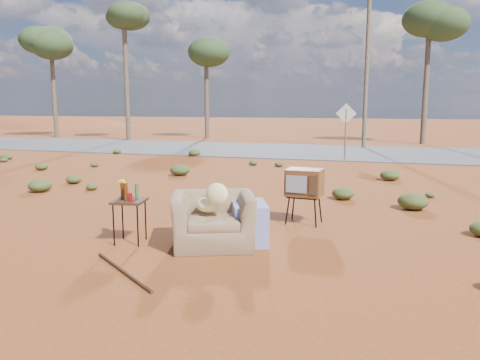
# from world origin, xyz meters

# --- Properties ---
(ground) EXTENTS (140.00, 140.00, 0.00)m
(ground) POSITION_xyz_m (0.00, 0.00, 0.00)
(ground) COLOR brown
(ground) RESTS_ON ground
(highway) EXTENTS (140.00, 7.00, 0.04)m
(highway) POSITION_xyz_m (0.00, 15.00, 0.02)
(highway) COLOR #565659
(highway) RESTS_ON ground
(dirt_mound) EXTENTS (26.00, 18.00, 2.00)m
(dirt_mound) POSITION_xyz_m (-30.00, 34.00, 0.00)
(dirt_mound) COLOR #954B24
(dirt_mound) RESTS_ON ground
(armchair) EXTENTS (1.59, 1.39, 1.07)m
(armchair) POSITION_xyz_m (0.52, 0.11, 0.50)
(armchair) COLOR #7E6245
(armchair) RESTS_ON ground
(tv_unit) EXTENTS (0.66, 0.55, 1.00)m
(tv_unit) POSITION_xyz_m (1.54, 1.78, 0.74)
(tv_unit) COLOR black
(tv_unit) RESTS_ON ground
(side_table) EXTENTS (0.55, 0.55, 0.96)m
(side_table) POSITION_xyz_m (-0.89, -0.17, 0.70)
(side_table) COLOR #3B2315
(side_table) RESTS_ON ground
(rusty_bar) EXTENTS (1.38, 1.06, 0.05)m
(rusty_bar) POSITION_xyz_m (-0.26, -1.41, 0.02)
(rusty_bar) COLOR #4C2914
(rusty_bar) RESTS_ON ground
(road_sign) EXTENTS (0.78, 0.06, 2.19)m
(road_sign) POSITION_xyz_m (1.50, 12.00, 1.50)
(road_sign) COLOR brown
(road_sign) RESTS_ON ground
(eucalyptus_far_left) EXTENTS (3.20, 3.20, 7.10)m
(eucalyptus_far_left) POSITION_xyz_m (-18.00, 20.00, 5.94)
(eucalyptus_far_left) COLOR brown
(eucalyptus_far_left) RESTS_ON ground
(eucalyptus_left) EXTENTS (3.20, 3.20, 8.10)m
(eucalyptus_left) POSITION_xyz_m (-12.00, 19.00, 6.92)
(eucalyptus_left) COLOR brown
(eucalyptus_left) RESTS_ON ground
(eucalyptus_near_left) EXTENTS (3.20, 3.20, 6.60)m
(eucalyptus_near_left) POSITION_xyz_m (-8.00, 22.00, 5.45)
(eucalyptus_near_left) COLOR brown
(eucalyptus_near_left) RESTS_ON ground
(eucalyptus_center) EXTENTS (3.20, 3.20, 7.60)m
(eucalyptus_center) POSITION_xyz_m (5.00, 21.00, 6.43)
(eucalyptus_center) COLOR brown
(eucalyptus_center) RESTS_ON ground
(utility_pole_center) EXTENTS (1.40, 0.20, 8.00)m
(utility_pole_center) POSITION_xyz_m (2.00, 17.50, 4.15)
(utility_pole_center) COLOR brown
(utility_pole_center) RESTS_ON ground
(scrub_patch) EXTENTS (17.49, 8.07, 0.33)m
(scrub_patch) POSITION_xyz_m (-0.82, 4.41, 0.14)
(scrub_patch) COLOR #445425
(scrub_patch) RESTS_ON ground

